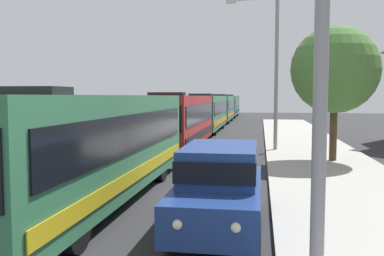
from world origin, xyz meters
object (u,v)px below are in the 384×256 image
at_px(bus_rear, 229,105).
at_px(box_truck_oncoming, 211,104).
at_px(bus_lead, 94,144).
at_px(bus_middle, 206,112).
at_px(bus_fourth_in_line, 220,108).
at_px(white_suv, 220,184).
at_px(bus_second_in_line, 179,119).
at_px(streetlamp_mid, 277,56).
at_px(roadside_tree, 335,70).

xyz_separation_m(bus_rear, box_truck_oncoming, (-3.30, 6.58, 0.02)).
relative_size(bus_lead, bus_middle, 1.01).
height_order(bus_fourth_in_line, white_suv, bus_fourth_in_line).
distance_m(bus_lead, box_truck_oncoming, 56.59).
xyz_separation_m(bus_second_in_line, streetlamp_mid, (5.40, -0.52, 3.46)).
distance_m(bus_lead, bus_middle, 24.69).
distance_m(bus_lead, streetlamp_mid, 13.56).
bearing_deg(bus_middle, box_truck_oncoming, 95.93).
bearing_deg(roadside_tree, streetlamp_mid, 124.04).
height_order(bus_second_in_line, white_suv, bus_second_in_line).
height_order(bus_second_in_line, bus_middle, same).
relative_size(white_suv, roadside_tree, 0.81).
height_order(white_suv, streetlamp_mid, streetlamp_mid).
bearing_deg(bus_second_in_line, streetlamp_mid, -5.48).
height_order(bus_fourth_in_line, box_truck_oncoming, bus_fourth_in_line).
bearing_deg(bus_fourth_in_line, streetlamp_mid, -78.03).
height_order(bus_second_in_line, box_truck_oncoming, bus_second_in_line).
relative_size(bus_fourth_in_line, box_truck_oncoming, 1.36).
bearing_deg(bus_middle, bus_lead, -90.00).
height_order(bus_rear, white_suv, bus_rear).
bearing_deg(roadside_tree, bus_second_in_line, 152.37).
distance_m(box_truck_oncoming, roadside_tree, 49.44).
xyz_separation_m(bus_middle, streetlamp_mid, (5.40, -12.74, 3.46)).
distance_m(white_suv, streetlamp_mid, 14.35).
bearing_deg(box_truck_oncoming, bus_second_in_line, -85.71).
height_order(bus_middle, roadside_tree, roadside_tree).
bearing_deg(white_suv, box_truck_oncoming, 96.86).
distance_m(bus_middle, streetlamp_mid, 14.26).
relative_size(bus_middle, box_truck_oncoming, 1.51).
bearing_deg(bus_lead, bus_rear, 90.00).
height_order(bus_middle, bus_rear, same).
xyz_separation_m(bus_fourth_in_line, bus_rear, (0.00, 12.50, 0.00)).
xyz_separation_m(bus_second_in_line, bus_middle, (0.00, 12.22, 0.00)).
bearing_deg(roadside_tree, box_truck_oncoming, 103.00).
relative_size(bus_lead, bus_second_in_line, 1.13).
xyz_separation_m(bus_lead, streetlamp_mid, (5.40, 11.94, 3.46)).
xyz_separation_m(bus_second_in_line, bus_rear, (0.00, 37.45, 0.00)).
distance_m(bus_fourth_in_line, bus_rear, 12.50).
bearing_deg(streetlamp_mid, bus_middle, 112.96).
distance_m(bus_rear, white_suv, 51.74).
relative_size(bus_rear, box_truck_oncoming, 1.46).
xyz_separation_m(streetlamp_mid, roadside_tree, (2.41, -3.57, -0.97)).
bearing_deg(box_truck_oncoming, bus_middle, -84.07).
height_order(box_truck_oncoming, roadside_tree, roadside_tree).
distance_m(bus_middle, white_suv, 26.65).
relative_size(bus_lead, box_truck_oncoming, 1.53).
bearing_deg(bus_lead, white_suv, -24.61).
bearing_deg(bus_rear, box_truck_oncoming, 116.64).
distance_m(bus_middle, roadside_tree, 18.25).
xyz_separation_m(bus_middle, white_suv, (3.70, -26.38, -0.66)).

